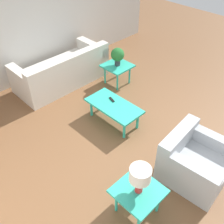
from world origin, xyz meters
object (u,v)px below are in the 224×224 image
Objects in this scene: armchair at (194,161)px; side_table_plant at (117,68)px; potted_plant at (118,55)px; table_lamp at (140,176)px; sofa at (63,72)px; coffee_table at (114,107)px; side_table_lamp at (138,193)px.

side_table_plant is at bearing 63.85° from armchair.
potted_plant is 3.26m from table_lamp.
sofa is 1.79m from coffee_table.
side_table_lamp is (0.19, 1.08, 0.12)m from armchair.
side_table_plant is 1.44× the size of potted_plant.
potted_plant reaches higher than side_table_plant.
armchair reaches higher than side_table_plant.
side_table_plant reaches higher than coffee_table.
sofa reaches higher than armchair.
potted_plant reaches higher than armchair.
side_table_plant is (2.65, -1.04, 0.12)m from armchair.
side_table_lamp is (-2.46, 2.13, 0.00)m from side_table_plant.
side_table_lamp is 1.36× the size of table_lamp.
side_table_lamp is 0.37m from table_lamp.
sofa is at bearing -20.27° from side_table_lamp.
sofa is 3.60× the size of side_table_lamp.
armchair reaches higher than side_table_lamp.
side_table_plant is (-0.88, -0.89, 0.11)m from sofa.
table_lamp is at bearing 165.53° from armchair.
armchair is 2.27× the size of table_lamp.
table_lamp is at bearing 69.86° from sofa.
side_table_plant is 3.25m from side_table_lamp.
coffee_table is (1.75, -0.02, 0.06)m from armchair.
coffee_table is 2.49× the size of table_lamp.
potted_plant reaches higher than sofa.
side_table_lamp is (-1.56, 1.11, 0.06)m from coffee_table.
sofa is at bearing 45.41° from potted_plant.
side_table_plant is at bearing -40.79° from table_lamp.
potted_plant is at bearing 63.85° from armchair.
potted_plant reaches higher than coffee_table.
armchair is 1.11m from side_table_lamp.
sofa is 3.60× the size of side_table_plant.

